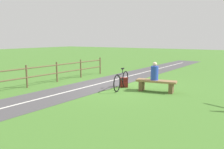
{
  "coord_description": "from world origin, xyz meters",
  "views": [
    {
      "loc": [
        -5.42,
        9.15,
        2.17
      ],
      "look_at": [
        -1.18,
        2.53,
        0.95
      ],
      "focal_mm": 37.26,
      "sensor_mm": 36.0,
      "label": 1
    }
  ],
  "objects_px": {
    "backpack": "(124,83)",
    "bicycle": "(121,81)",
    "bench": "(156,84)",
    "person_seated": "(155,72)"
  },
  "relations": [
    {
      "from": "bench",
      "to": "backpack",
      "type": "xyz_separation_m",
      "value": [
        1.55,
        -0.04,
        -0.11
      ]
    },
    {
      "from": "person_seated",
      "to": "backpack",
      "type": "relative_size",
      "value": 1.72
    },
    {
      "from": "bench",
      "to": "person_seated",
      "type": "height_order",
      "value": "person_seated"
    },
    {
      "from": "backpack",
      "to": "person_seated",
      "type": "bearing_deg",
      "value": 177.96
    },
    {
      "from": "person_seated",
      "to": "bicycle",
      "type": "relative_size",
      "value": 0.43
    },
    {
      "from": "bench",
      "to": "person_seated",
      "type": "bearing_deg",
      "value": -0.0
    },
    {
      "from": "backpack",
      "to": "bicycle",
      "type": "bearing_deg",
      "value": 106.2
    },
    {
      "from": "bench",
      "to": "person_seated",
      "type": "relative_size",
      "value": 2.26
    },
    {
      "from": "bicycle",
      "to": "backpack",
      "type": "xyz_separation_m",
      "value": [
        0.13,
        -0.46,
        -0.17
      ]
    },
    {
      "from": "person_seated",
      "to": "bicycle",
      "type": "distance_m",
      "value": 1.46
    }
  ]
}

